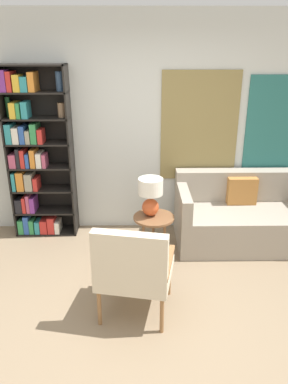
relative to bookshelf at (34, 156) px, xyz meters
name	(u,v)px	position (x,y,z in m)	size (l,w,h in m)	color
ground_plane	(133,330)	(1.22, -1.84, -1.04)	(14.00, 14.00, 0.00)	#847056
wall_back	(138,127)	(1.27, 0.18, 0.31)	(6.40, 0.08, 2.70)	silver
bookshelf	(34,156)	(0.00, 0.00, 0.00)	(0.77, 0.30, 2.10)	black
armchair	(133,267)	(1.23, -1.68, -0.51)	(0.74, 0.72, 0.93)	olive
couch	(242,217)	(2.56, -0.27, -0.72)	(1.61, 0.86, 0.84)	#9E9384
side_table	(154,222)	(1.45, -0.71, -0.56)	(0.45, 0.45, 0.55)	brown
table_lamp	(151,194)	(1.41, -0.68, -0.23)	(0.27, 0.27, 0.43)	#C65128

